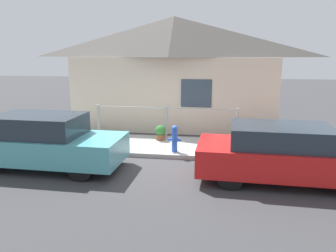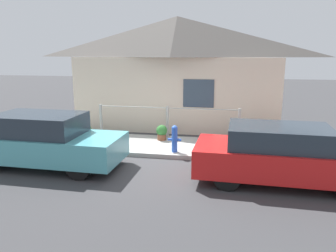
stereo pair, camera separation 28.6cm
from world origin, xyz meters
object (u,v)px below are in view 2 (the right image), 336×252
at_px(fire_hydrant, 175,138).
at_px(potted_plant_corner, 262,133).
at_px(car_left, 44,141).
at_px(car_right, 283,155).
at_px(potted_plant_by_fence, 87,130).
at_px(potted_plant_near_hydrant, 162,132).

relative_size(fire_hydrant, potted_plant_corner, 1.39).
bearing_deg(car_left, potted_plant_corner, 28.11).
bearing_deg(car_right, fire_hydrant, 153.38).
xyz_separation_m(car_right, potted_plant_corner, (-0.20, 2.98, -0.23)).
bearing_deg(fire_hydrant, potted_plant_by_fence, 163.42).
relative_size(fire_hydrant, potted_plant_near_hydrant, 1.56).
bearing_deg(potted_plant_near_hydrant, car_left, -133.46).
height_order(car_left, car_right, car_left).
height_order(car_right, potted_plant_by_fence, car_right).
xyz_separation_m(fire_hydrant, potted_plant_near_hydrant, (-0.64, 1.23, -0.15)).
xyz_separation_m(car_right, potted_plant_by_fence, (-5.96, 2.45, -0.27)).
distance_m(fire_hydrant, potted_plant_near_hydrant, 1.39).
height_order(car_right, potted_plant_corner, car_right).
bearing_deg(car_left, potted_plant_by_fence, 89.41).
bearing_deg(potted_plant_near_hydrant, potted_plant_by_fence, -173.51).
xyz_separation_m(fire_hydrant, potted_plant_by_fence, (-3.16, 0.94, -0.13)).
relative_size(car_right, potted_plant_corner, 7.32).
relative_size(fire_hydrant, potted_plant_by_fence, 1.60).
height_order(fire_hydrant, potted_plant_corner, fire_hydrant).
bearing_deg(fire_hydrant, car_left, -154.96).
relative_size(car_left, potted_plant_by_fence, 8.26).
relative_size(car_left, potted_plant_near_hydrant, 8.04).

